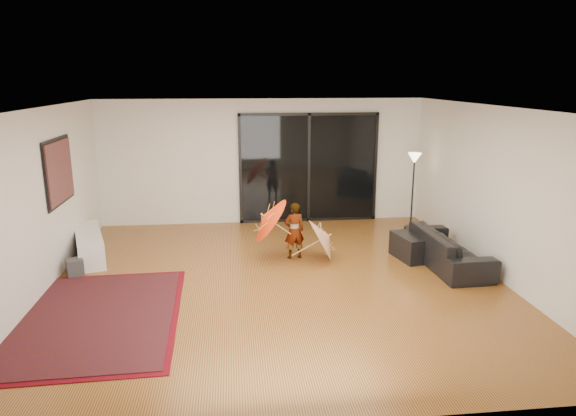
{
  "coord_description": "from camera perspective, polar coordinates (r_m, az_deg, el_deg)",
  "views": [
    {
      "loc": [
        -0.68,
        -7.56,
        3.12
      ],
      "look_at": [
        0.2,
        0.35,
        1.1
      ],
      "focal_mm": 32.0,
      "sensor_mm": 36.0,
      "label": 1
    }
  ],
  "objects": [
    {
      "name": "floor",
      "position": [
        8.2,
        -1.11,
        -8.11
      ],
      "size": [
        7.0,
        7.0,
        0.0
      ],
      "primitive_type": "plane",
      "color": "#9D6A2B",
      "rests_on": "ground"
    },
    {
      "name": "ceiling",
      "position": [
        7.6,
        -1.21,
        11.08
      ],
      "size": [
        7.0,
        7.0,
        0.0
      ],
      "primitive_type": "plane",
      "rotation": [
        3.14,
        0.0,
        0.0
      ],
      "color": "white",
      "rests_on": "wall_back"
    },
    {
      "name": "wall_back",
      "position": [
        11.22,
        -2.79,
        5.15
      ],
      "size": [
        7.0,
        0.0,
        7.0
      ],
      "primitive_type": "plane",
      "rotation": [
        1.57,
        0.0,
        0.0
      ],
      "color": "silver",
      "rests_on": "floor"
    },
    {
      "name": "wall_front",
      "position": [
        4.48,
        2.97,
        -9.04
      ],
      "size": [
        7.0,
        0.0,
        7.0
      ],
      "primitive_type": "plane",
      "rotation": [
        -1.57,
        0.0,
        0.0
      ],
      "color": "silver",
      "rests_on": "floor"
    },
    {
      "name": "wall_left",
      "position": [
        8.26,
        -26.13,
        0.39
      ],
      "size": [
        0.0,
        7.0,
        7.0
      ],
      "primitive_type": "plane",
      "rotation": [
        1.57,
        0.0,
        1.57
      ],
      "color": "silver",
      "rests_on": "floor"
    },
    {
      "name": "wall_right",
      "position": [
        8.82,
        22.14,
        1.6
      ],
      "size": [
        0.0,
        7.0,
        7.0
      ],
      "primitive_type": "plane",
      "rotation": [
        1.57,
        0.0,
        -1.57
      ],
      "color": "silver",
      "rests_on": "floor"
    },
    {
      "name": "sliding_door",
      "position": [
        11.32,
        2.3,
        4.47
      ],
      "size": [
        3.06,
        0.07,
        2.4
      ],
      "color": "black",
      "rests_on": "wall_back"
    },
    {
      "name": "painting",
      "position": [
        9.12,
        -24.07,
        3.73
      ],
      "size": [
        0.04,
        1.28,
        1.08
      ],
      "color": "black",
      "rests_on": "wall_left"
    },
    {
      "name": "media_console",
      "position": [
        9.84,
        -21.22,
        -3.82
      ],
      "size": [
        0.9,
        1.72,
        0.46
      ],
      "primitive_type": "cube",
      "rotation": [
        0.0,
        0.0,
        0.3
      ],
      "color": "white",
      "rests_on": "floor"
    },
    {
      "name": "speaker",
      "position": [
        9.04,
        -22.59,
        -6.13
      ],
      "size": [
        0.33,
        0.33,
        0.28
      ],
      "primitive_type": "cube",
      "rotation": [
        0.0,
        0.0,
        0.41
      ],
      "color": "#424244",
      "rests_on": "floor"
    },
    {
      "name": "persian_rug",
      "position": [
        7.48,
        -20.71,
        -11.29
      ],
      "size": [
        2.31,
        3.17,
        0.02
      ],
      "rotation": [
        0.0,
        0.0,
        0.03
      ],
      "color": "#5D0712",
      "rests_on": "floor"
    },
    {
      "name": "sofa",
      "position": [
        9.2,
        17.3,
        -4.28
      ],
      "size": [
        0.87,
        2.06,
        0.59
      ],
      "primitive_type": "imported",
      "rotation": [
        0.0,
        0.0,
        1.61
      ],
      "color": "black",
      "rests_on": "floor"
    },
    {
      "name": "ottoman",
      "position": [
        9.44,
        14.28,
        -4.11
      ],
      "size": [
        0.9,
        0.9,
        0.44
      ],
      "primitive_type": "cube",
      "rotation": [
        0.0,
        0.0,
        0.2
      ],
      "color": "black",
      "rests_on": "floor"
    },
    {
      "name": "floor_lamp",
      "position": [
        11.04,
        13.82,
        4.2
      ],
      "size": [
        0.28,
        0.28,
        1.61
      ],
      "color": "black",
      "rests_on": "floor"
    },
    {
      "name": "child",
      "position": [
        9.04,
        0.7,
        -2.55
      ],
      "size": [
        0.41,
        0.31,
        1.01
      ],
      "primitive_type": "imported",
      "rotation": [
        0.0,
        0.0,
        3.35
      ],
      "color": "#999999",
      "rests_on": "floor"
    },
    {
      "name": "parasol_orange",
      "position": [
        8.88,
        -2.78,
        -1.35
      ],
      "size": [
        0.66,
        0.88,
        0.9
      ],
      "rotation": [
        0.0,
        -0.94,
        0.0
      ],
      "color": "#EC360C",
      "rests_on": "child"
    },
    {
      "name": "parasol_white",
      "position": [
        8.99,
        4.61,
        -2.71
      ],
      "size": [
        0.55,
        0.82,
        0.92
      ],
      "rotation": [
        0.0,
        1.08,
        0.0
      ],
      "color": "silver",
      "rests_on": "floor"
    }
  ]
}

